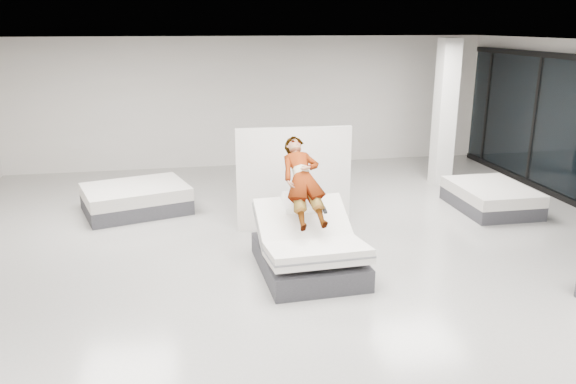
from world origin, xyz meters
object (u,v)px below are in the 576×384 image
(divider_panel, at_px, (294,179))
(person, at_px, (303,192))
(remote, at_px, (324,210))
(hero_bed, at_px, (308,250))
(column, at_px, (445,113))
(flat_bed_right_far, at_px, (491,197))
(flat_bed_left_far, at_px, (136,199))

(divider_panel, bearing_deg, person, -93.45)
(remote, bearing_deg, person, 122.15)
(hero_bed, height_order, column, column)
(person, xyz_separation_m, remote, (0.24, -0.34, -0.18))
(person, relative_size, flat_bed_right_far, 0.92)
(remote, bearing_deg, hero_bed, 170.05)
(divider_panel, relative_size, flat_bed_left_far, 0.91)
(hero_bed, bearing_deg, divider_panel, 85.41)
(flat_bed_left_far, bearing_deg, column, 7.27)
(hero_bed, xyz_separation_m, flat_bed_right_far, (4.13, 2.14, -0.09))
(divider_panel, distance_m, flat_bed_right_far, 4.05)
(hero_bed, xyz_separation_m, column, (4.01, 4.13, 1.27))
(flat_bed_right_far, bearing_deg, remote, -151.00)
(person, bearing_deg, hero_bed, -90.00)
(hero_bed, relative_size, divider_panel, 0.94)
(remote, distance_m, column, 5.66)
(remote, distance_m, flat_bed_left_far, 4.44)
(person, bearing_deg, remote, -57.85)
(hero_bed, distance_m, divider_panel, 1.91)
(hero_bed, bearing_deg, column, 45.86)
(flat_bed_left_far, height_order, column, column)
(hero_bed, distance_m, column, 5.89)
(flat_bed_right_far, xyz_separation_m, column, (-0.12, 1.99, 1.36))
(hero_bed, xyz_separation_m, flat_bed_left_far, (-2.66, 3.28, -0.08))
(person, xyz_separation_m, flat_bed_left_far, (-2.65, 2.97, -0.86))
(person, relative_size, column, 0.50)
(person, bearing_deg, column, 40.95)
(remote, xyz_separation_m, divider_panel, (-0.08, 1.84, -0.04))
(hero_bed, xyz_separation_m, divider_panel, (0.15, 1.82, 0.57))
(person, distance_m, flat_bed_left_far, 4.07)
(hero_bed, height_order, flat_bed_left_far, hero_bed)
(hero_bed, height_order, flat_bed_right_far, hero_bed)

